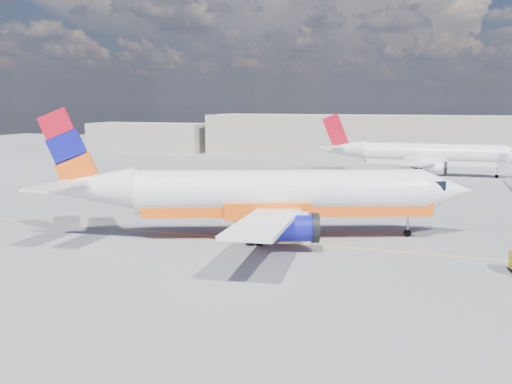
% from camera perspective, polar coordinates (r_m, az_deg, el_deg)
% --- Properties ---
extents(ground, '(240.00, 240.00, 0.00)m').
position_cam_1_polar(ground, '(42.82, -5.75, -5.35)').
color(ground, slate).
rests_on(ground, ground).
extents(taxi_line, '(70.00, 0.15, 0.01)m').
position_cam_1_polar(taxi_line, '(45.47, -4.15, -4.47)').
color(taxi_line, yellow).
rests_on(taxi_line, ground).
extents(terminal_main, '(70.00, 14.00, 8.00)m').
position_cam_1_polar(terminal_main, '(113.46, 12.85, 5.46)').
color(terminal_main, '#B7AF9D').
rests_on(terminal_main, ground).
extents(terminal_annex, '(26.00, 10.00, 6.00)m').
position_cam_1_polar(terminal_annex, '(126.42, -10.57, 5.41)').
color(terminal_annex, '#B7AF9D').
rests_on(terminal_annex, ground).
extents(main_jet, '(33.61, 25.42, 10.27)m').
position_cam_1_polar(main_jet, '(44.42, 1.06, -0.27)').
color(main_jet, white).
rests_on(main_jet, ground).
extents(second_jet, '(29.38, 23.24, 8.91)m').
position_cam_1_polar(second_jet, '(86.27, 16.59, 3.57)').
color(second_jet, white).
rests_on(second_jet, ground).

